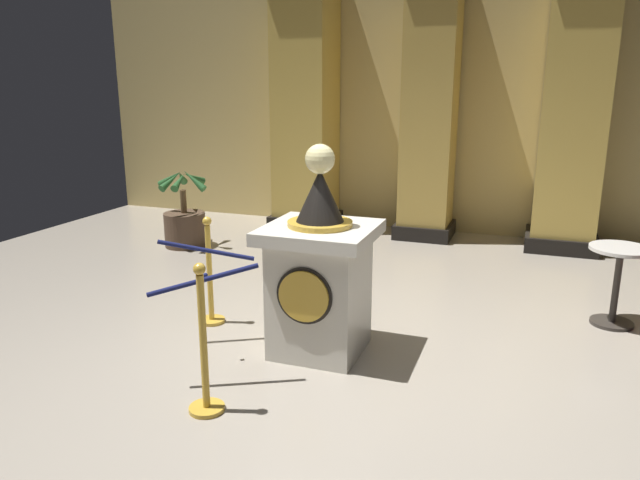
# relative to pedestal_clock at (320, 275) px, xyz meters

# --- Properties ---
(ground_plane) EXTENTS (10.87, 10.87, 0.00)m
(ground_plane) POSITION_rel_pedestal_clock_xyz_m (0.12, -0.07, -0.65)
(ground_plane) COLOR #9E9384
(back_wall) EXTENTS (10.87, 0.16, 3.74)m
(back_wall) POSITION_rel_pedestal_clock_xyz_m (0.12, 4.55, 1.22)
(back_wall) COLOR tan
(back_wall) RESTS_ON ground_plane
(pedestal_clock) EXTENTS (0.85, 0.85, 1.68)m
(pedestal_clock) POSITION_rel_pedestal_clock_xyz_m (0.00, 0.00, 0.00)
(pedestal_clock) COLOR beige
(pedestal_clock) RESTS_ON ground_plane
(stanchion_near) EXTENTS (0.24, 0.24, 0.99)m
(stanchion_near) POSITION_rel_pedestal_clock_xyz_m (-1.13, 0.22, -0.31)
(stanchion_near) COLOR gold
(stanchion_near) RESTS_ON ground_plane
(stanchion_far) EXTENTS (0.24, 0.24, 1.03)m
(stanchion_far) POSITION_rel_pedestal_clock_xyz_m (-0.39, -1.14, -0.29)
(stanchion_far) COLOR gold
(stanchion_far) RESTS_ON ground_plane
(velvet_rope) EXTENTS (1.07, 1.08, 0.22)m
(velvet_rope) POSITION_rel_pedestal_clock_xyz_m (-0.76, -0.46, 0.14)
(velvet_rope) COLOR #141947
(column_left) EXTENTS (0.96, 0.96, 3.59)m
(column_left) POSITION_rel_pedestal_clock_xyz_m (-1.70, 4.05, 1.14)
(column_left) COLOR black
(column_left) RESTS_ON ground_plane
(column_right) EXTENTS (0.93, 0.93, 3.59)m
(column_right) POSITION_rel_pedestal_clock_xyz_m (1.93, 4.05, 1.14)
(column_right) COLOR black
(column_right) RESTS_ON ground_plane
(column_centre_rear) EXTENTS (0.81, 0.81, 3.59)m
(column_centre_rear) POSITION_rel_pedestal_clock_xyz_m (0.12, 4.05, 1.14)
(column_centre_rear) COLOR black
(column_centre_rear) RESTS_ON ground_plane
(potted_palm_left) EXTENTS (0.73, 0.72, 1.06)m
(potted_palm_left) POSITION_rel_pedestal_clock_xyz_m (-2.81, 2.42, -0.32)
(potted_palm_left) COLOR #4C3828
(potted_palm_left) RESTS_ON ground_plane
(cafe_table) EXTENTS (0.53, 0.53, 0.73)m
(cafe_table) POSITION_rel_pedestal_clock_xyz_m (2.31, 1.41, -0.19)
(cafe_table) COLOR #332D28
(cafe_table) RESTS_ON ground_plane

